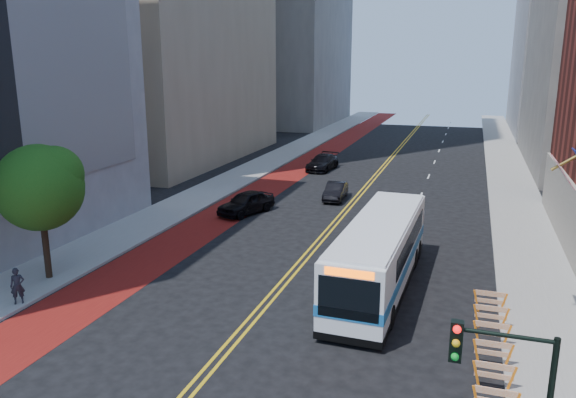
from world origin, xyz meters
The scene contains 15 objects.
ground centered at (0.00, 0.00, 0.00)m, with size 160.00×160.00×0.00m, color black.
sidewalk_left centered at (-12.00, 30.00, 0.07)m, with size 4.00×140.00×0.15m, color gray.
sidewalk_right centered at (12.00, 30.00, 0.07)m, with size 4.00×140.00×0.15m, color gray.
bus_lane_paint centered at (-8.10, 30.00, 0.00)m, with size 3.60×140.00×0.01m, color #610F0D.
center_line_inner centered at (-0.18, 30.00, 0.00)m, with size 0.14×140.00×0.01m, color gold.
center_line_outer centered at (0.18, 30.00, 0.00)m, with size 0.14×140.00×0.01m, color gold.
lane_dashes centered at (4.80, 38.00, 0.01)m, with size 0.14×98.20×0.01m.
construction_barriers centered at (9.60, 3.42, 0.68)m, with size 1.42×10.91×1.00m.
street_tree centered at (-11.24, 6.04, 4.91)m, with size 4.20×4.20×6.70m.
traffic_signal centered at (9.41, -3.51, 3.72)m, with size 2.21×0.34×5.07m.
transit_bus centered at (4.57, 10.16, 1.78)m, with size 3.09×12.49×3.41m.
car_a centered at (-6.62, 20.62, 0.80)m, with size 1.90×4.72×1.61m, color black.
car_b centered at (-1.50, 26.63, 0.67)m, with size 1.41×4.05×1.33m, color black.
car_c centered at (-5.55, 38.06, 0.76)m, with size 2.12×5.21×1.51m, color black.
pedestrian centered at (-10.40, 3.05, 0.98)m, with size 0.60×0.40×1.65m, color black.
Camera 1 is at (8.26, -15.30, 10.78)m, focal length 35.00 mm.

